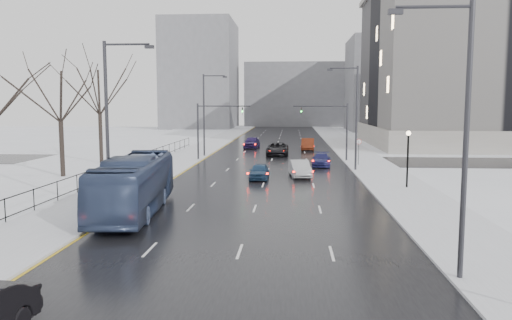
% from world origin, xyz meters
% --- Properties ---
extents(road, '(16.00, 150.00, 0.04)m').
position_xyz_m(road, '(0.00, 60.00, 0.02)').
color(road, black).
rests_on(road, ground).
extents(cross_road, '(130.00, 10.00, 0.04)m').
position_xyz_m(cross_road, '(0.00, 48.00, 0.02)').
color(cross_road, black).
rests_on(cross_road, ground).
extents(sidewalk_left, '(5.00, 150.00, 0.16)m').
position_xyz_m(sidewalk_left, '(-10.50, 60.00, 0.08)').
color(sidewalk_left, silver).
rests_on(sidewalk_left, ground).
extents(sidewalk_right, '(5.00, 150.00, 0.16)m').
position_xyz_m(sidewalk_right, '(10.50, 60.00, 0.08)').
color(sidewalk_right, silver).
rests_on(sidewalk_right, ground).
extents(park_strip, '(14.00, 150.00, 0.12)m').
position_xyz_m(park_strip, '(-20.00, 60.00, 0.06)').
color(park_strip, white).
rests_on(park_strip, ground).
extents(tree_park_d, '(8.75, 8.75, 12.50)m').
position_xyz_m(tree_park_d, '(-17.80, 34.00, 0.00)').
color(tree_park_d, black).
rests_on(tree_park_d, ground).
extents(tree_park_e, '(9.45, 9.45, 13.50)m').
position_xyz_m(tree_park_e, '(-18.20, 44.00, 0.00)').
color(tree_park_e, black).
rests_on(tree_park_e, ground).
extents(iron_fence, '(0.06, 70.00, 1.30)m').
position_xyz_m(iron_fence, '(-13.00, 30.00, 0.91)').
color(iron_fence, black).
rests_on(iron_fence, sidewalk_left).
extents(streetlight_r_near, '(2.95, 0.25, 10.00)m').
position_xyz_m(streetlight_r_near, '(8.17, 10.00, 5.62)').
color(streetlight_r_near, '#2D2D33').
rests_on(streetlight_r_near, ground).
extents(streetlight_r_mid, '(2.95, 0.25, 10.00)m').
position_xyz_m(streetlight_r_mid, '(8.17, 40.00, 5.62)').
color(streetlight_r_mid, '#2D2D33').
rests_on(streetlight_r_mid, ground).
extents(streetlight_l_near, '(2.95, 0.25, 10.00)m').
position_xyz_m(streetlight_l_near, '(-8.17, 20.00, 5.62)').
color(streetlight_l_near, '#2D2D33').
rests_on(streetlight_l_near, ground).
extents(streetlight_l_far, '(2.95, 0.25, 10.00)m').
position_xyz_m(streetlight_l_far, '(-8.17, 52.00, 5.62)').
color(streetlight_l_far, '#2D2D33').
rests_on(streetlight_l_far, ground).
extents(lamppost_r_mid, '(0.36, 0.36, 4.28)m').
position_xyz_m(lamppost_r_mid, '(11.00, 30.00, 2.94)').
color(lamppost_r_mid, black).
rests_on(lamppost_r_mid, sidewalk_right).
extents(mast_signal_right, '(6.10, 0.33, 6.50)m').
position_xyz_m(mast_signal_right, '(7.33, 48.00, 4.11)').
color(mast_signal_right, '#2D2D33').
rests_on(mast_signal_right, ground).
extents(mast_signal_left, '(6.10, 0.33, 6.50)m').
position_xyz_m(mast_signal_left, '(-7.33, 48.00, 4.11)').
color(mast_signal_left, '#2D2D33').
rests_on(mast_signal_left, ground).
extents(no_uturn_sign, '(0.60, 0.06, 2.70)m').
position_xyz_m(no_uturn_sign, '(9.20, 44.00, 2.30)').
color(no_uturn_sign, '#2D2D33').
rests_on(no_uturn_sign, sidewalk_right).
extents(civic_building, '(41.00, 31.00, 24.80)m').
position_xyz_m(civic_building, '(35.00, 72.00, 11.21)').
color(civic_building, gray).
rests_on(civic_building, ground).
extents(bldg_far_right, '(24.00, 20.00, 22.00)m').
position_xyz_m(bldg_far_right, '(28.00, 115.00, 11.00)').
color(bldg_far_right, slate).
rests_on(bldg_far_right, ground).
extents(bldg_far_left, '(18.00, 22.00, 28.00)m').
position_xyz_m(bldg_far_left, '(-22.00, 125.00, 14.00)').
color(bldg_far_left, slate).
rests_on(bldg_far_left, ground).
extents(bldg_far_center, '(30.00, 18.00, 18.00)m').
position_xyz_m(bldg_far_center, '(4.00, 140.00, 9.00)').
color(bldg_far_center, slate).
rests_on(bldg_far_center, ground).
extents(bus, '(3.96, 12.29, 3.36)m').
position_xyz_m(bus, '(-7.00, 20.42, 1.72)').
color(bus, '#354367').
rests_on(bus, road).
extents(sedan_center_near, '(1.62, 3.97, 1.35)m').
position_xyz_m(sedan_center_near, '(-0.50, 34.05, 0.71)').
color(sedan_center_near, navy).
rests_on(sedan_center_near, road).
extents(sedan_right_near, '(2.14, 4.68, 1.49)m').
position_xyz_m(sedan_right_near, '(2.97, 35.55, 0.78)').
color(sedan_right_near, '#A4A6A9').
rests_on(sedan_right_near, road).
extents(sedan_right_cross, '(2.74, 5.81, 1.60)m').
position_xyz_m(sedan_right_cross, '(0.50, 53.88, 0.84)').
color(sedan_right_cross, black).
rests_on(sedan_right_cross, road).
extents(sedan_right_far, '(2.24, 4.72, 1.33)m').
position_xyz_m(sedan_right_far, '(5.35, 43.51, 0.71)').
color(sedan_right_far, navy).
rests_on(sedan_right_far, road).
extents(sedan_center_far, '(2.29, 5.11, 1.70)m').
position_xyz_m(sedan_center_far, '(-3.50, 63.84, 0.89)').
color(sedan_center_far, '#26194C').
rests_on(sedan_center_far, road).
extents(sedan_right_distant, '(1.92, 5.05, 1.64)m').
position_xyz_m(sedan_right_distant, '(4.50, 61.20, 0.86)').
color(sedan_right_distant, '#5F2110').
rests_on(sedan_right_distant, road).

